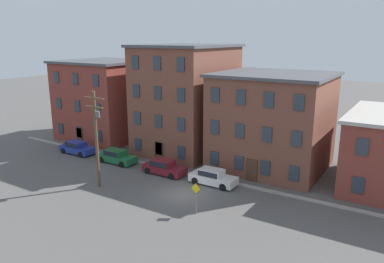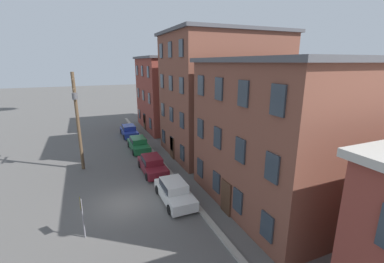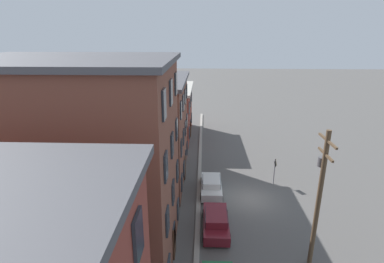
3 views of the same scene
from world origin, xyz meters
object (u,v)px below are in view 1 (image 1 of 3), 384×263
car_green (116,156)px  utility_pole (96,134)px  car_blue (77,147)px  car_maroon (164,167)px  car_white (213,176)px  caution_sign (196,193)px

car_green → utility_pole: utility_pole is taller
car_blue → car_green: size_ratio=1.00×
car_green → car_maroon: same height
car_blue → car_maroon: 12.64m
car_maroon → car_white: 5.42m
utility_pole → car_green: bearing=119.9°
car_green → caution_sign: (13.70, -5.84, 0.96)m
car_green → car_blue: bearing=-180.0°
car_green → utility_pole: 7.89m
car_white → utility_pole: 11.20m
caution_sign → car_green: bearing=156.9°
car_blue → car_maroon: same height
car_green → caution_sign: 14.93m
car_blue → caution_sign: bearing=-16.3°
car_white → caution_sign: (1.85, -5.98, 0.96)m
car_blue → caution_sign: size_ratio=1.71×
car_green → caution_sign: bearing=-23.1°
car_blue → car_green: bearing=0.0°
car_white → utility_pole: utility_pole is taller
car_blue → car_green: 6.20m
car_white → utility_pole: bearing=-145.2°
car_white → utility_pole: (-8.53, -5.94, 4.18)m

